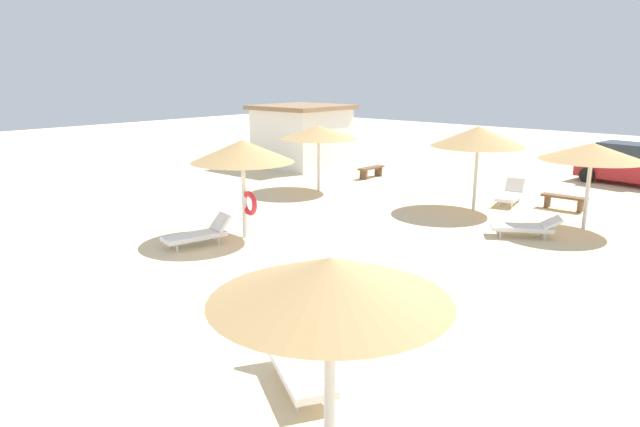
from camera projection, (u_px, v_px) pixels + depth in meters
ground_plane at (228, 293)px, 12.37m from camera, size 80.00×80.00×0.00m
parasol_0 at (330, 281)px, 5.79m from camera, size 2.52×2.52×2.82m
parasol_1 at (478, 136)px, 19.19m from camera, size 3.15×3.15×2.86m
parasol_2 at (243, 152)px, 15.95m from camera, size 2.89×2.89×2.79m
parasol_3 at (592, 152)px, 16.83m from camera, size 3.01×3.01×2.60m
parasol_4 at (319, 132)px, 22.44m from camera, size 2.98×2.98×2.58m
lounger_0 at (298, 363)px, 8.73m from camera, size 1.93×1.48×0.78m
lounger_1 at (510, 195)px, 20.65m from camera, size 0.98×1.93×0.81m
lounger_2 at (199, 234)px, 15.68m from camera, size 1.02×1.95×0.78m
lounger_3 at (527, 227)px, 16.43m from camera, size 1.97×1.54×0.64m
bench_0 at (564, 200)px, 19.72m from camera, size 1.51×0.43×0.49m
bench_1 at (371, 170)px, 25.67m from camera, size 0.42×1.51×0.49m
parked_car at (629, 165)px, 24.10m from camera, size 4.20×2.43×1.72m
beach_cabana at (302, 136)px, 28.48m from camera, size 3.98×4.09×3.03m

